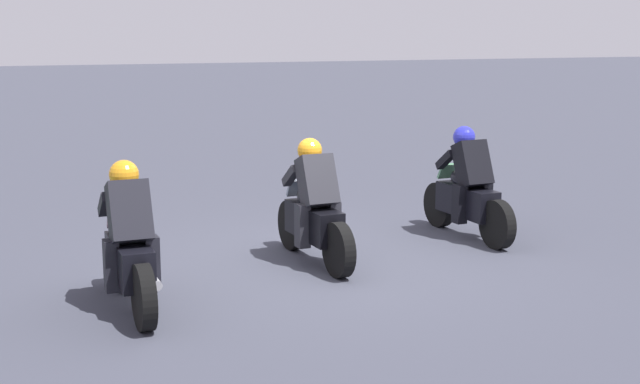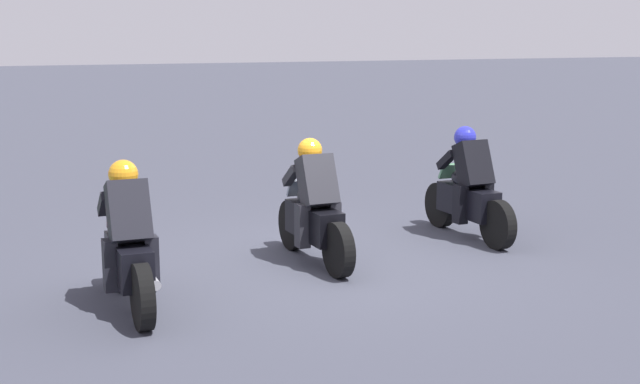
{
  "view_description": "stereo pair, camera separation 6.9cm",
  "coord_description": "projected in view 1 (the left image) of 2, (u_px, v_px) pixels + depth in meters",
  "views": [
    {
      "loc": [
        -9.44,
        3.78,
        2.81
      ],
      "look_at": [
        -0.09,
        0.11,
        0.9
      ],
      "focal_mm": 48.62,
      "sensor_mm": 36.0,
      "label": 1
    },
    {
      "loc": [
        -9.46,
        3.71,
        2.81
      ],
      "look_at": [
        -0.09,
        0.11,
        0.9
      ],
      "focal_mm": 48.62,
      "sensor_mm": 36.0,
      "label": 2
    }
  ],
  "objects": [
    {
      "name": "rider_lane_c",
      "position": [
        129.0,
        249.0,
        8.7
      ],
      "size": [
        2.04,
        0.54,
        1.51
      ],
      "rotation": [
        0.0,
        0.0,
        0.02
      ],
      "color": "black",
      "rests_on": "ground_plane"
    },
    {
      "name": "rider_lane_b",
      "position": [
        314.0,
        212.0,
        10.42
      ],
      "size": [
        2.04,
        0.55,
        1.51
      ],
      "rotation": [
        0.0,
        0.0,
        0.05
      ],
      "color": "black",
      "rests_on": "ground_plane"
    },
    {
      "name": "rider_lane_a",
      "position": [
        468.0,
        192.0,
        11.7
      ],
      "size": [
        2.04,
        0.55,
        1.51
      ],
      "rotation": [
        0.0,
        0.0,
        0.05
      ],
      "color": "black",
      "rests_on": "ground_plane"
    },
    {
      "name": "ground_plane",
      "position": [
        326.0,
        263.0,
        10.51
      ],
      "size": [
        120.0,
        120.0,
        0.0
      ],
      "primitive_type": "plane",
      "color": "#3B3E4A"
    }
  ]
}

